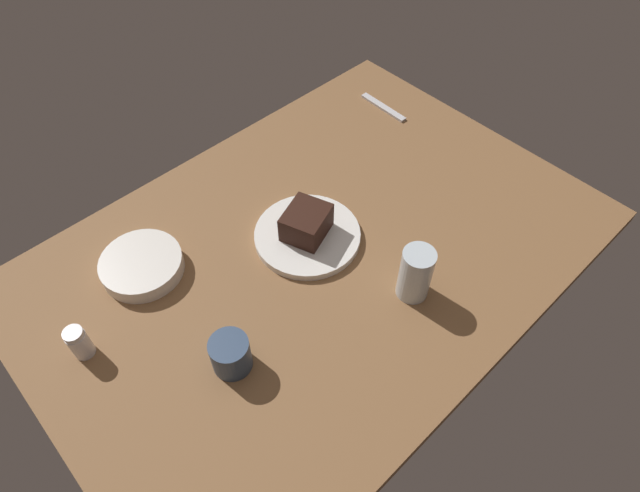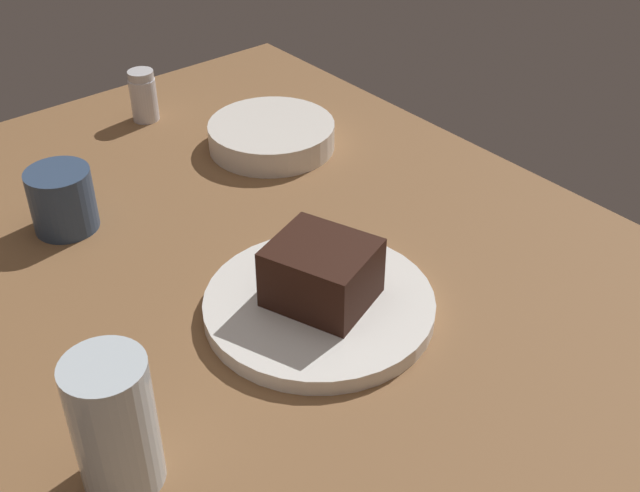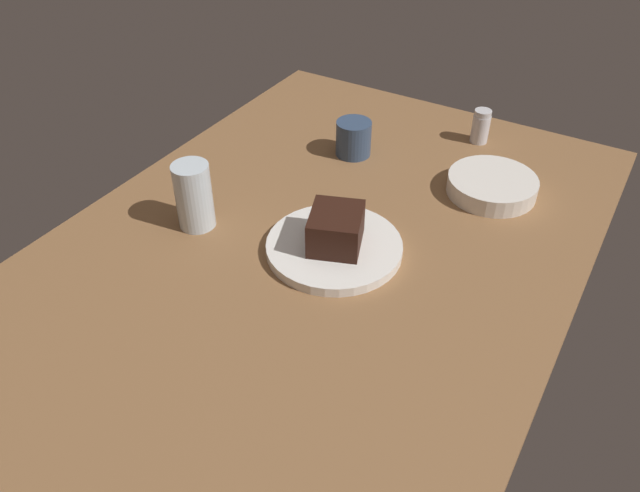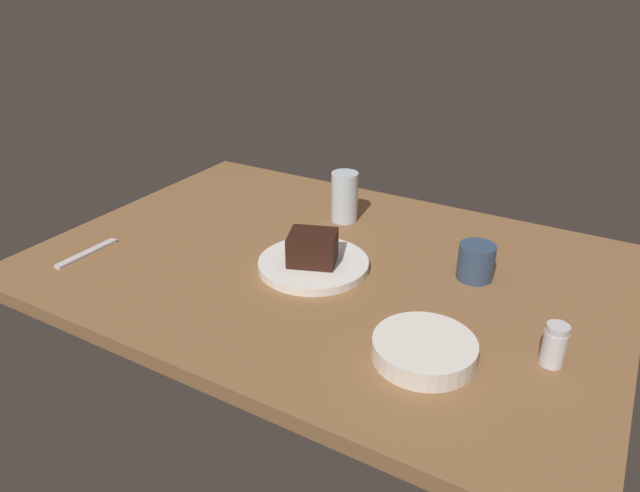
# 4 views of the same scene
# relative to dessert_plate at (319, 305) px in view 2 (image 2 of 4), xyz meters

# --- Properties ---
(dining_table) EXTENTS (1.20, 0.84, 0.03)m
(dining_table) POSITION_rel_dessert_plate_xyz_m (-0.01, -0.04, -0.02)
(dining_table) COLOR brown
(dining_table) RESTS_ON ground
(dessert_plate) EXTENTS (0.23, 0.23, 0.02)m
(dessert_plate) POSITION_rel_dessert_plate_xyz_m (0.00, 0.00, 0.00)
(dessert_plate) COLOR white
(dessert_plate) RESTS_ON dining_table
(chocolate_cake_slice) EXTENTS (0.12, 0.11, 0.06)m
(chocolate_cake_slice) POSITION_rel_dessert_plate_xyz_m (0.00, 0.00, 0.04)
(chocolate_cake_slice) COLOR black
(chocolate_cake_slice) RESTS_ON dessert_plate
(salt_shaker) EXTENTS (0.04, 0.04, 0.07)m
(salt_shaker) POSITION_rel_dessert_plate_xyz_m (-0.48, 0.08, 0.03)
(salt_shaker) COLOR silver
(salt_shaker) RESTS_ON dining_table
(water_glass) EXTENTS (0.06, 0.06, 0.12)m
(water_glass) POSITION_rel_dessert_plate_xyz_m (0.06, -0.25, 0.05)
(water_glass) COLOR silver
(water_glass) RESTS_ON dining_table
(side_bowl) EXTENTS (0.17, 0.17, 0.03)m
(side_bowl) POSITION_rel_dessert_plate_xyz_m (-0.31, 0.17, 0.01)
(side_bowl) COLOR white
(side_bowl) RESTS_ON dining_table
(coffee_cup) EXTENTS (0.07, 0.07, 0.07)m
(coffee_cup) POSITION_rel_dessert_plate_xyz_m (-0.30, -0.13, 0.03)
(coffee_cup) COLOR #334766
(coffee_cup) RESTS_ON dining_table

